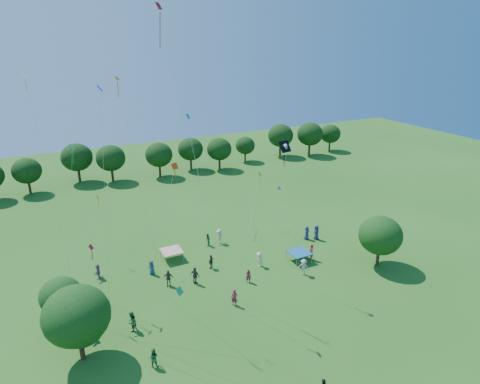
{
  "coord_description": "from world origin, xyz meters",
  "views": [
    {
      "loc": [
        -15.22,
        -16.46,
        23.59
      ],
      "look_at": [
        0.0,
        14.0,
        11.0
      ],
      "focal_mm": 32.0,
      "sensor_mm": 36.0,
      "label": 1
    }
  ],
  "objects_px": {
    "near_tree_north": "(61,296)",
    "near_tree_east": "(380,235)",
    "tent_blue": "(299,253)",
    "tent_red_stripe": "(172,251)",
    "pirate_kite": "(286,150)",
    "near_tree_west": "(77,316)",
    "red_high_kite": "(173,71)"
  },
  "relations": [
    {
      "from": "tent_blue",
      "to": "red_high_kite",
      "type": "distance_m",
      "value": 23.39
    },
    {
      "from": "near_tree_west",
      "to": "tent_blue",
      "type": "xyz_separation_m",
      "value": [
        23.52,
        5.29,
        -2.95
      ]
    },
    {
      "from": "near_tree_west",
      "to": "red_high_kite",
      "type": "bearing_deg",
      "value": 34.53
    },
    {
      "from": "tent_blue",
      "to": "pirate_kite",
      "type": "distance_m",
      "value": 13.56
    },
    {
      "from": "near_tree_west",
      "to": "near_tree_north",
      "type": "xyz_separation_m",
      "value": [
        -0.78,
        5.01,
        -1.06
      ]
    },
    {
      "from": "near_tree_west",
      "to": "tent_blue",
      "type": "relative_size",
      "value": 2.84
    },
    {
      "from": "near_tree_west",
      "to": "pirate_kite",
      "type": "relative_size",
      "value": 0.47
    },
    {
      "from": "near_tree_east",
      "to": "tent_red_stripe",
      "type": "bearing_deg",
      "value": 150.08
    },
    {
      "from": "near_tree_north",
      "to": "tent_blue",
      "type": "height_order",
      "value": "near_tree_north"
    },
    {
      "from": "tent_blue",
      "to": "near_tree_north",
      "type": "bearing_deg",
      "value": -179.34
    },
    {
      "from": "tent_blue",
      "to": "pirate_kite",
      "type": "relative_size",
      "value": 0.17
    },
    {
      "from": "tent_red_stripe",
      "to": "pirate_kite",
      "type": "xyz_separation_m",
      "value": [
        8.51,
        -9.24,
        12.71
      ]
    },
    {
      "from": "tent_blue",
      "to": "pirate_kite",
      "type": "xyz_separation_m",
      "value": [
        -3.96,
        -2.58,
        12.71
      ]
    },
    {
      "from": "near_tree_north",
      "to": "tent_blue",
      "type": "distance_m",
      "value": 24.38
    },
    {
      "from": "near_tree_west",
      "to": "near_tree_east",
      "type": "relative_size",
      "value": 1.11
    },
    {
      "from": "tent_blue",
      "to": "red_high_kite",
      "type": "height_order",
      "value": "red_high_kite"
    },
    {
      "from": "tent_red_stripe",
      "to": "pirate_kite",
      "type": "relative_size",
      "value": 0.17
    },
    {
      "from": "near_tree_west",
      "to": "red_high_kite",
      "type": "xyz_separation_m",
      "value": [
        10.89,
        7.5,
        16.61
      ]
    },
    {
      "from": "near_tree_north",
      "to": "tent_red_stripe",
      "type": "bearing_deg",
      "value": 30.39
    },
    {
      "from": "near_tree_west",
      "to": "near_tree_east",
      "type": "bearing_deg",
      "value": 1.32
    },
    {
      "from": "near_tree_west",
      "to": "red_high_kite",
      "type": "height_order",
      "value": "red_high_kite"
    },
    {
      "from": "near_tree_east",
      "to": "tent_red_stripe",
      "type": "height_order",
      "value": "near_tree_east"
    },
    {
      "from": "near_tree_east",
      "to": "tent_blue",
      "type": "height_order",
      "value": "near_tree_east"
    },
    {
      "from": "near_tree_west",
      "to": "red_high_kite",
      "type": "distance_m",
      "value": 21.23
    },
    {
      "from": "tent_red_stripe",
      "to": "pirate_kite",
      "type": "distance_m",
      "value": 17.87
    },
    {
      "from": "tent_red_stripe",
      "to": "red_high_kite",
      "type": "relative_size",
      "value": 0.09
    },
    {
      "from": "near_tree_north",
      "to": "near_tree_east",
      "type": "xyz_separation_m",
      "value": [
        31.37,
        -4.3,
        0.65
      ]
    },
    {
      "from": "tent_red_stripe",
      "to": "tent_blue",
      "type": "bearing_deg",
      "value": -28.1
    },
    {
      "from": "near_tree_east",
      "to": "red_high_kite",
      "type": "relative_size",
      "value": 0.23
    },
    {
      "from": "near_tree_north",
      "to": "pirate_kite",
      "type": "xyz_separation_m",
      "value": [
        20.35,
        -2.29,
        10.82
      ]
    },
    {
      "from": "tent_blue",
      "to": "tent_red_stripe",
      "type": "bearing_deg",
      "value": 151.9
    },
    {
      "from": "tent_red_stripe",
      "to": "tent_blue",
      "type": "height_order",
      "value": "same"
    }
  ]
}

